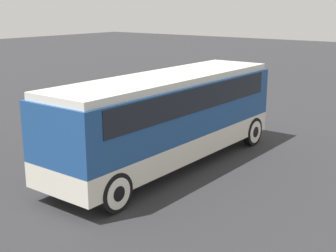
# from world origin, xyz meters

# --- Properties ---
(ground_plane) EXTENTS (120.00, 120.00, 0.00)m
(ground_plane) POSITION_xyz_m (0.00, 0.00, 0.00)
(ground_plane) COLOR #2D2D30
(tour_bus) EXTENTS (9.83, 2.62, 3.17)m
(tour_bus) POSITION_xyz_m (0.10, -0.00, 1.91)
(tour_bus) COLOR silver
(tour_bus) RESTS_ON ground_plane
(parked_car_mid) EXTENTS (4.49, 1.82, 1.41)m
(parked_car_mid) POSITION_xyz_m (4.31, 6.91, 0.71)
(parked_car_mid) COLOR maroon
(parked_car_mid) RESTS_ON ground_plane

